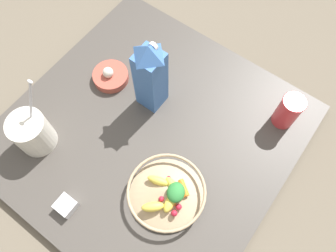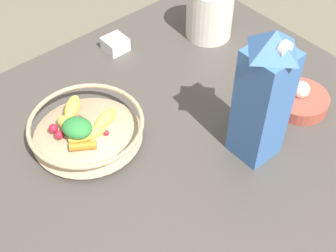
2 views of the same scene
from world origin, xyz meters
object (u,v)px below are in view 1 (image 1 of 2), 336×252
at_px(milk_carton, 150,76).
at_px(fruit_bowl, 167,193).
at_px(drinking_cup, 288,111).
at_px(garlic_bowl, 110,76).
at_px(spice_jar, 66,206).
at_px(yogurt_tub, 31,132).

bearing_deg(milk_carton, fruit_bowl, 134.87).
relative_size(drinking_cup, garlic_bowl, 1.03).
bearing_deg(garlic_bowl, spice_jar, 114.04).
bearing_deg(milk_carton, spice_jar, 92.40).
bearing_deg(drinking_cup, fruit_bowl, 69.71).
xyz_separation_m(milk_carton, drinking_cup, (-0.42, -0.20, -0.08)).
bearing_deg(yogurt_tub, spice_jar, 155.18).
height_order(milk_carton, drinking_cup, milk_carton).
height_order(fruit_bowl, milk_carton, milk_carton).
distance_m(fruit_bowl, milk_carton, 0.37).
bearing_deg(drinking_cup, garlic_bowl, 20.74).
xyz_separation_m(yogurt_tub, spice_jar, (-0.23, 0.11, -0.06)).
distance_m(milk_carton, yogurt_tub, 0.42).
xyz_separation_m(fruit_bowl, garlic_bowl, (0.43, -0.23, -0.02)).
relative_size(milk_carton, spice_jar, 5.34).
distance_m(milk_carton, drinking_cup, 0.47).
bearing_deg(spice_jar, drinking_cup, -120.81).
distance_m(fruit_bowl, yogurt_tub, 0.48).
distance_m(yogurt_tub, drinking_cup, 0.85).
height_order(milk_carton, garlic_bowl, milk_carton).
xyz_separation_m(fruit_bowl, drinking_cup, (-0.17, -0.46, 0.04)).
xyz_separation_m(spice_jar, garlic_bowl, (0.20, -0.44, 0.00)).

